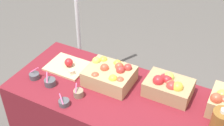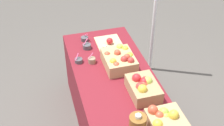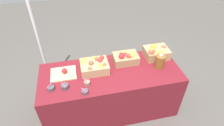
% 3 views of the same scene
% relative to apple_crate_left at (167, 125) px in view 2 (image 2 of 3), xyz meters
% --- Properties ---
extents(table, '(1.90, 0.76, 0.74)m').
position_rel_apple_crate_left_xyz_m(table, '(-0.72, -0.19, -0.45)').
color(table, maroon).
rests_on(table, ground_plane).
extents(apple_crate_left, '(0.34, 0.28, 0.19)m').
position_rel_apple_crate_left_xyz_m(apple_crate_left, '(0.00, 0.00, 0.00)').
color(apple_crate_left, tan).
rests_on(apple_crate_left, table).
extents(apple_crate_middle, '(0.35, 0.24, 0.18)m').
position_rel_apple_crate_left_xyz_m(apple_crate_middle, '(-0.47, -0.02, -0.01)').
color(apple_crate_middle, tan).
rests_on(apple_crate_middle, table).
extents(apple_crate_right, '(0.37, 0.29, 0.17)m').
position_rel_apple_crate_left_xyz_m(apple_crate_right, '(-0.92, -0.10, -0.01)').
color(apple_crate_right, tan).
rests_on(apple_crate_right, table).
extents(cutting_board_front, '(0.33, 0.28, 0.09)m').
position_rel_apple_crate_left_xyz_m(cutting_board_front, '(-1.34, -0.09, -0.06)').
color(cutting_board_front, '#D1B284').
rests_on(cutting_board_front, table).
extents(sample_bowl_near, '(0.08, 0.08, 0.09)m').
position_rel_apple_crate_left_xyz_m(sample_bowl_near, '(-1.10, -0.49, -0.06)').
color(sample_bowl_near, '#4C4C51').
rests_on(sample_bowl_near, table).
extents(sample_bowl_mid, '(0.08, 0.08, 0.10)m').
position_rel_apple_crate_left_xyz_m(sample_bowl_mid, '(-1.06, -0.36, -0.05)').
color(sample_bowl_mid, gray).
rests_on(sample_bowl_mid, table).
extents(sample_bowl_far, '(0.09, 0.08, 0.10)m').
position_rel_apple_crate_left_xyz_m(sample_bowl_far, '(-1.49, -0.34, -0.06)').
color(sample_bowl_far, '#4C4C51').
rests_on(sample_bowl_far, table).
extents(sample_bowl_extra, '(0.09, 0.09, 0.11)m').
position_rel_apple_crate_left_xyz_m(sample_bowl_extra, '(-1.33, -0.35, -0.06)').
color(sample_bowl_extra, '#4C4C51').
rests_on(sample_bowl_extra, table).
extents(cider_jug, '(0.13, 0.13, 0.21)m').
position_rel_apple_crate_left_xyz_m(cider_jug, '(-0.04, -0.23, 0.01)').
color(cider_jug, brown).
rests_on(cider_jug, table).
extents(tent_pole, '(0.04, 0.04, 2.03)m').
position_rel_apple_crate_left_xyz_m(tent_pole, '(-1.68, 0.58, 0.19)').
color(tent_pole, white).
rests_on(tent_pole, ground_plane).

